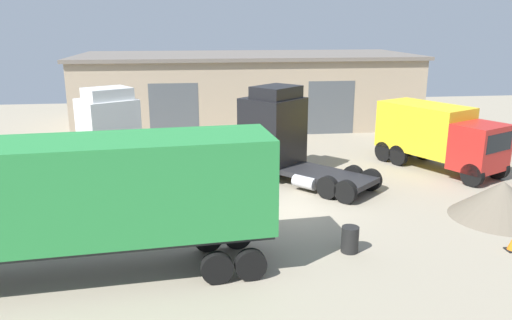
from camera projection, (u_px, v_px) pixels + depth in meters
name	position (u px, v px, depth m)	size (l,w,h in m)	color
ground_plane	(295.00, 210.00, 20.26)	(60.00, 60.00, 0.00)	gray
warehouse_building	(247.00, 89.00, 37.51)	(24.43, 10.00, 5.15)	tan
tractor_unit_white	(113.00, 134.00, 24.71)	(5.64, 7.06, 4.29)	silver
container_trailer_green	(57.00, 195.00, 14.05)	(12.60, 3.63, 4.21)	#28843D
tractor_unit_black	(280.00, 136.00, 24.04)	(6.27, 6.50, 4.47)	black
box_truck_red	(438.00, 134.00, 25.56)	(5.10, 6.87, 3.27)	red
gravel_pile	(502.00, 200.00, 19.31)	(3.86, 3.86, 1.48)	#665B4C
oil_drum	(350.00, 239.00, 16.49)	(0.58, 0.58, 0.88)	black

